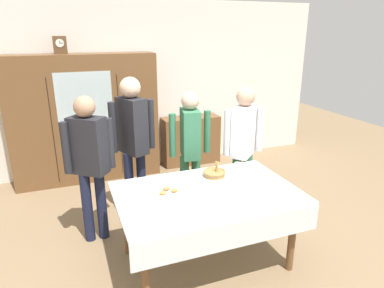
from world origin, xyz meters
name	(u,v)px	position (x,y,z in m)	size (l,w,h in m)	color
ground_plane	(199,249)	(0.00, 0.00, 0.00)	(12.00, 12.00, 0.00)	#846B4C
back_wall	(139,87)	(0.00, 2.65, 1.35)	(6.40, 0.10, 2.70)	silver
dining_table	(208,202)	(0.00, -0.24, 0.68)	(1.70, 1.10, 0.78)	brown
wall_cabinet	(86,119)	(-0.90, 2.35, 0.96)	(2.14, 0.46, 1.92)	brown
mantel_clock	(60,45)	(-1.14, 2.35, 2.04)	(0.18, 0.11, 0.24)	brown
bookshelf_low	(191,140)	(0.81, 2.41, 0.41)	(0.99, 0.35, 0.83)	brown
book_stack	(191,115)	(0.81, 2.40, 0.86)	(0.16, 0.23, 0.07)	#99332D
tea_cup_far_right	(183,214)	(-0.37, -0.56, 0.81)	(0.13, 0.13, 0.06)	white
tea_cup_back_edge	(169,178)	(-0.27, 0.16, 0.81)	(0.13, 0.13, 0.06)	white
tea_cup_near_right	(238,166)	(0.55, 0.21, 0.81)	(0.13, 0.13, 0.06)	silver
tea_cup_far_left	(209,186)	(0.05, -0.15, 0.80)	(0.13, 0.13, 0.06)	silver
bread_basket	(214,173)	(0.21, 0.10, 0.81)	(0.24, 0.24, 0.16)	#9E7542
pastry_plate	(168,192)	(-0.36, -0.12, 0.79)	(0.28, 0.28, 0.05)	white
spoon_near_left	(250,205)	(0.25, -0.58, 0.78)	(0.12, 0.02, 0.01)	silver
spoon_mid_left	(243,180)	(0.44, -0.10, 0.78)	(0.12, 0.02, 0.01)	silver
person_behind_table_left	(133,135)	(-0.47, 0.89, 1.07)	(0.52, 0.41, 1.75)	#191E38
person_near_right_end	(190,143)	(0.19, 0.76, 0.94)	(0.52, 0.39, 1.56)	#33704C
person_behind_table_right	(243,141)	(0.77, 0.50, 0.98)	(0.52, 0.39, 1.62)	#33704C
person_by_cabinet	(89,156)	(-0.99, 0.60, 0.98)	(0.52, 0.38, 1.62)	#191E38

